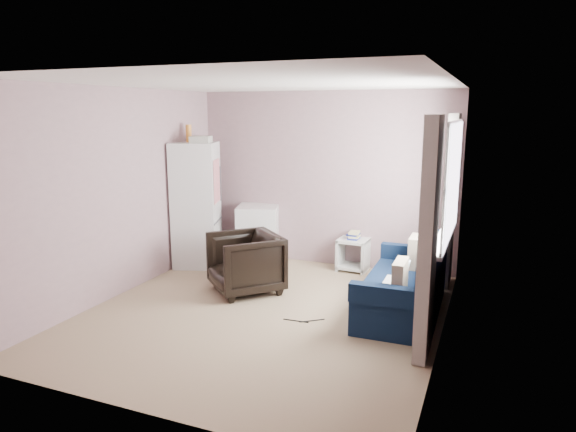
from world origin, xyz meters
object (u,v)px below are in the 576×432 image
Objects in this scene: fridge at (196,204)px; sofa at (407,288)px; washing_machine at (258,232)px; armchair at (245,260)px; side_table at (353,252)px.

sofa is (3.14, -0.70, -0.62)m from fridge.
fridge is 2.43× the size of washing_machine.
armchair reaches higher than sofa.
side_table is (2.18, 0.61, -0.64)m from fridge.
armchair is 1.37m from washing_machine.
sofa is (1.98, 0.06, -0.12)m from armchair.
side_table is 1.63m from sofa.
armchair is at bearing -52.39° from fridge.
washing_machine is 2.72m from sofa.
fridge is at bearing -164.29° from side_table.
armchair is at bearing -179.07° from sofa.
armchair is at bearing -126.49° from side_table.
washing_machine is 1.50× the size of side_table.
side_table is at bearing 125.51° from sofa.
armchair is 0.40× the size of fridge.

